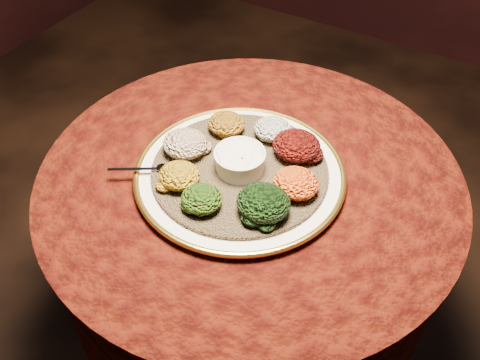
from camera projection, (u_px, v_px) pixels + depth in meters
The scene contains 13 objects.
table at pixel (249, 225), 1.33m from camera, with size 0.96×0.96×0.73m.
platter at pixel (240, 174), 1.19m from camera, with size 0.47×0.47×0.02m.
injera at pixel (240, 170), 1.18m from camera, with size 0.39×0.39×0.01m, color olive.
stew_bowl at pixel (240, 160), 1.15m from camera, with size 0.11×0.11×0.05m.
spoon at pixel (159, 169), 1.17m from camera, with size 0.13×0.08×0.01m.
portion_ayib at pixel (273, 129), 1.24m from camera, with size 0.09×0.08×0.04m, color beige.
portion_kitfo at pixel (296, 145), 1.19m from camera, with size 0.11×0.10×0.05m, color black.
portion_tikil at pixel (296, 183), 1.11m from camera, with size 0.10×0.09×0.05m, color #C48C10.
portion_gomen at pixel (263, 203), 1.07m from camera, with size 0.11×0.10×0.05m, color black.
portion_mixveg at pixel (202, 199), 1.08m from camera, with size 0.09×0.08×0.04m, color #8B2F08.
portion_kik at pixel (179, 175), 1.13m from camera, with size 0.09×0.08×0.04m, color #C08A10.
portion_timatim at pixel (185, 144), 1.20m from camera, with size 0.10×0.10×0.05m, color maroon.
portion_shiro at pixel (226, 124), 1.25m from camera, with size 0.09×0.08×0.04m, color #965712.
Camera 1 is at (0.42, -0.76, 1.57)m, focal length 40.00 mm.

